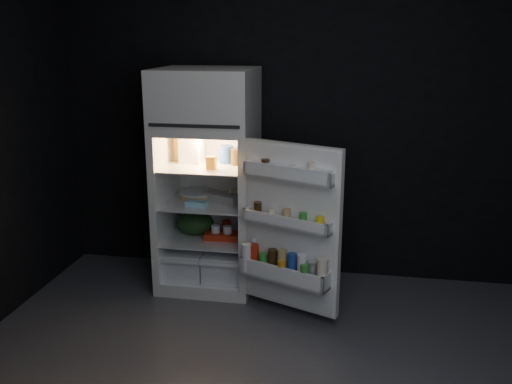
% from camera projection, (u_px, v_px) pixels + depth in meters
% --- Properties ---
extents(floor, '(4.00, 3.40, 0.00)m').
position_uv_depth(floor, '(261.00, 378.00, 3.50)').
color(floor, '#4B4B50').
rests_on(floor, ground).
extents(wall_back, '(4.00, 0.00, 2.70)m').
position_uv_depth(wall_back, '(296.00, 119.00, 4.74)').
color(wall_back, black).
rests_on(wall_back, ground).
extents(wall_front, '(4.00, 0.00, 2.70)m').
position_uv_depth(wall_front, '(155.00, 304.00, 1.52)').
color(wall_front, black).
rests_on(wall_front, ground).
extents(refrigerator, '(0.76, 0.71, 1.78)m').
position_uv_depth(refrigerator, '(208.00, 172.00, 4.60)').
color(refrigerator, white).
rests_on(refrigerator, ground).
extents(fridge_door, '(0.74, 0.45, 1.22)m').
position_uv_depth(fridge_door, '(289.00, 232.00, 4.06)').
color(fridge_door, white).
rests_on(fridge_door, ground).
extents(milk_jug, '(0.18, 0.18, 0.24)m').
position_uv_depth(milk_jug, '(191.00, 148.00, 4.59)').
color(milk_jug, white).
rests_on(milk_jug, refrigerator).
extents(mayo_jar, '(0.13, 0.13, 0.14)m').
position_uv_depth(mayo_jar, '(227.00, 154.00, 4.59)').
color(mayo_jar, '#1B3C94').
rests_on(mayo_jar, refrigerator).
extents(jam_jar, '(0.12, 0.12, 0.13)m').
position_uv_depth(jam_jar, '(237.00, 157.00, 4.52)').
color(jam_jar, '#311F0D').
rests_on(jam_jar, refrigerator).
extents(amber_bottle, '(0.08, 0.08, 0.22)m').
position_uv_depth(amber_bottle, '(177.00, 148.00, 4.65)').
color(amber_bottle, '#B17F1C').
rests_on(amber_bottle, refrigerator).
extents(small_carton, '(0.07, 0.06, 0.10)m').
position_uv_depth(small_carton, '(211.00, 163.00, 4.38)').
color(small_carton, orange).
rests_on(small_carton, refrigerator).
extents(egg_carton, '(0.34, 0.25, 0.07)m').
position_uv_depth(egg_carton, '(222.00, 198.00, 4.58)').
color(egg_carton, gray).
rests_on(egg_carton, refrigerator).
extents(pie, '(0.36, 0.36, 0.04)m').
position_uv_depth(pie, '(198.00, 195.00, 4.72)').
color(pie, tan).
rests_on(pie, refrigerator).
extents(flat_package, '(0.18, 0.11, 0.04)m').
position_uv_depth(flat_package, '(197.00, 204.00, 4.48)').
color(flat_package, '#92D1E3').
rests_on(flat_package, refrigerator).
extents(wrapped_pkg, '(0.14, 0.13, 0.05)m').
position_uv_depth(wrapped_pkg, '(238.00, 194.00, 4.72)').
color(wrapped_pkg, beige).
rests_on(wrapped_pkg, refrigerator).
extents(produce_bag, '(0.37, 0.33, 0.20)m').
position_uv_depth(produce_bag, '(196.00, 223.00, 4.72)').
color(produce_bag, '#193815').
rests_on(produce_bag, refrigerator).
extents(yogurt_tray, '(0.30, 0.17, 0.05)m').
position_uv_depth(yogurt_tray, '(223.00, 236.00, 4.63)').
color(yogurt_tray, '#B6280F').
rests_on(yogurt_tray, refrigerator).
extents(small_can_red, '(0.10, 0.10, 0.09)m').
position_uv_depth(small_can_red, '(227.00, 226.00, 4.80)').
color(small_can_red, '#B6280F').
rests_on(small_can_red, refrigerator).
extents(small_can_silver, '(0.07, 0.07, 0.09)m').
position_uv_depth(small_can_silver, '(240.00, 228.00, 4.74)').
color(small_can_silver, silver).
rests_on(small_can_silver, refrigerator).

